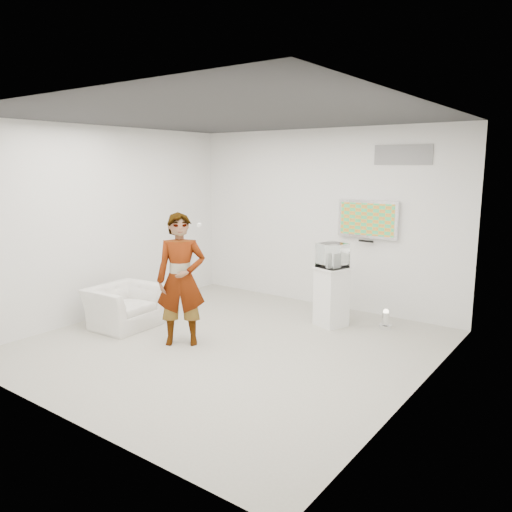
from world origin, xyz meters
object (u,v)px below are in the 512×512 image
at_px(armchair, 123,306).
at_px(floor_uplight, 386,319).
at_px(person, 181,279).
at_px(pedestal, 331,297).
at_px(tv, 368,219).

xyz_separation_m(armchair, floor_uplight, (3.23, 2.22, -0.17)).
bearing_deg(person, pedestal, 16.72).
bearing_deg(pedestal, person, -124.10).
height_order(person, floor_uplight, person).
bearing_deg(floor_uplight, pedestal, -154.91).
distance_m(tv, floor_uplight, 1.63).
bearing_deg(armchair, tv, -45.73).
height_order(tv, floor_uplight, tv).
xyz_separation_m(tv, person, (-1.41, -2.79, -0.66)).
bearing_deg(tv, pedestal, -98.72).
xyz_separation_m(person, pedestal, (1.27, 1.88, -0.44)).
bearing_deg(person, tv, 23.98).
height_order(tv, person, tv).
bearing_deg(pedestal, tv, 81.28).
distance_m(pedestal, floor_uplight, 0.86).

